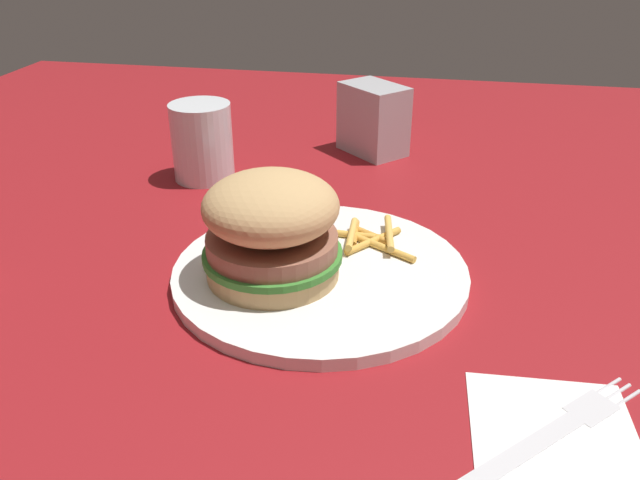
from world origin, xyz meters
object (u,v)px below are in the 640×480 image
object	(u,v)px
napkin	(554,432)
fries_pile	(370,237)
fork	(556,428)
sandwich	(271,227)
drink_glass	(202,144)
napkin_dispenser	(373,119)
plate	(320,274)

from	to	relation	value
napkin	fries_pile	bearing A→B (deg)	34.03
napkin	fork	size ratio (longest dim) A/B	0.82
fries_pile	sandwich	bearing A→B (deg)	135.13
sandwich	drink_glass	xyz separation A→B (m)	(0.24, 0.15, -0.02)
sandwich	drink_glass	distance (m)	0.28
napkin_dispenser	fork	bearing A→B (deg)	152.57
sandwich	fork	bearing A→B (deg)	-122.03
fries_pile	napkin	distance (m)	0.27
plate	fork	size ratio (longest dim) A/B	2.06
plate	napkin_dispenser	distance (m)	0.36
plate	drink_glass	size ratio (longest dim) A/B	2.86
drink_glass	napkin_dispenser	bearing A→B (deg)	-55.68
napkin	drink_glass	distance (m)	0.55
fork	napkin_dispenser	distance (m)	0.55
napkin	napkin_dispenser	distance (m)	0.56
fries_pile	plate	bearing A→B (deg)	147.46
fries_pile	napkin_dispenser	distance (m)	0.30
drink_glass	napkin_dispenser	world-z (taller)	drink_glass
plate	napkin_dispenser	xyz separation A→B (m)	(0.36, -0.01, 0.04)
plate	fries_pile	size ratio (longest dim) A/B	3.01
fries_pile	drink_glass	world-z (taller)	drink_glass
sandwich	fork	world-z (taller)	sandwich
sandwich	fries_pile	distance (m)	0.12
sandwich	fork	size ratio (longest dim) A/B	0.95
fork	drink_glass	distance (m)	0.55
plate	napkin	size ratio (longest dim) A/B	2.51
fork	drink_glass	world-z (taller)	drink_glass
napkin	fork	world-z (taller)	fork
plate	napkin	world-z (taller)	plate
sandwich	fork	xyz separation A→B (m)	(-0.15, -0.23, -0.06)
napkin_dispenser	fries_pile	bearing A→B (deg)	139.12
sandwich	napkin_dispenser	distance (m)	0.38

